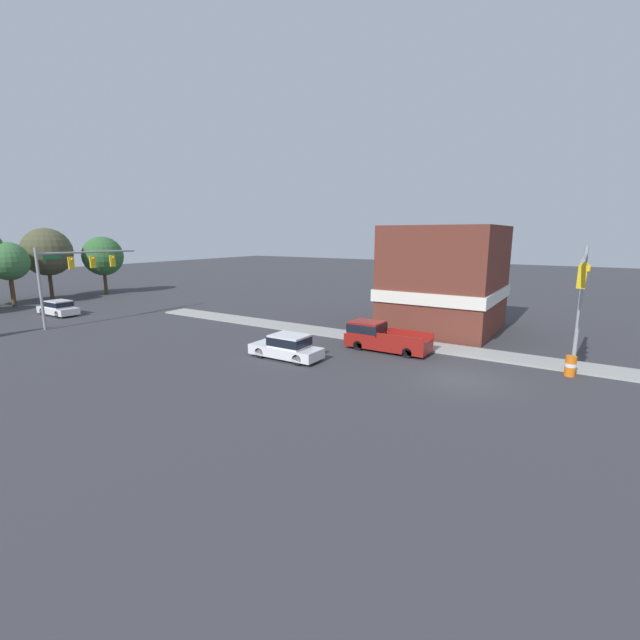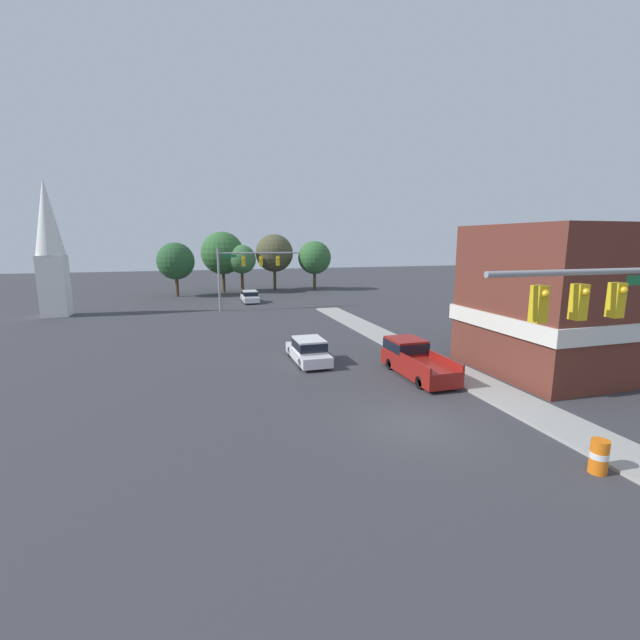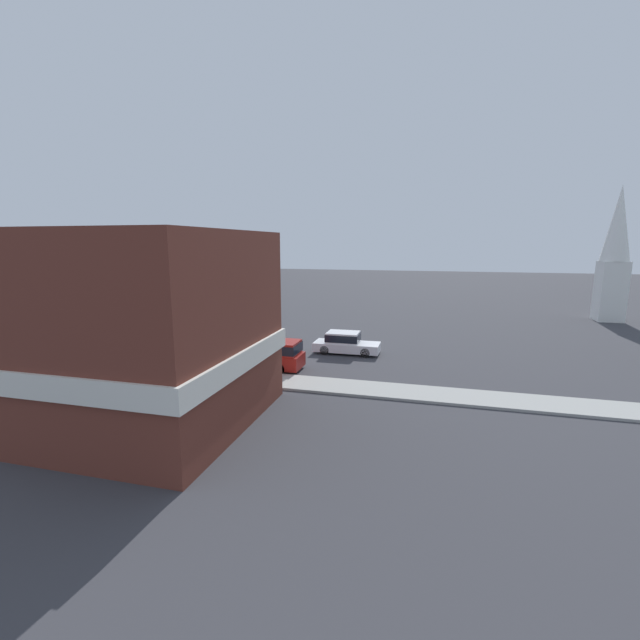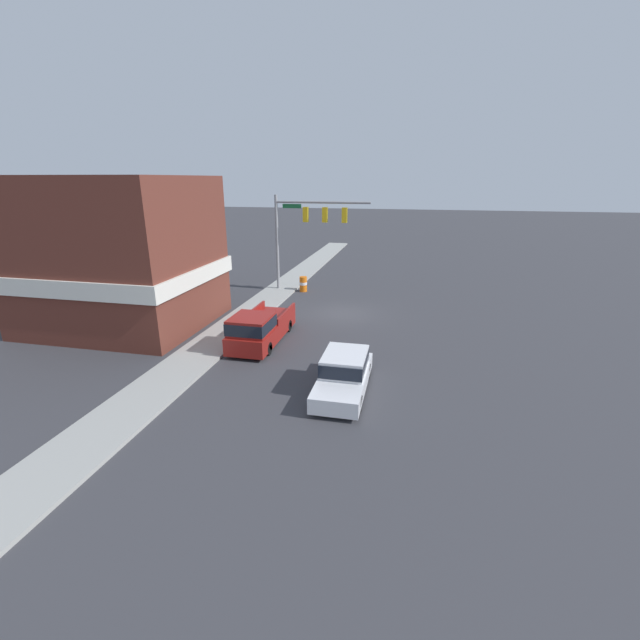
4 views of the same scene
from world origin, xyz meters
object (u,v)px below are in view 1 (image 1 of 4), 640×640
Objects in this scene: car_lead at (287,346)px; car_distant at (59,308)px; construction_barrel at (570,366)px; pickup_truck_parked at (380,337)px.

car_distant is at bearing 90.00° from car_lead.
construction_barrel is (5.66, -15.15, -0.23)m from car_lead.
pickup_truck_parked is at bearing -80.83° from car_distant.
construction_barrel is at bearing -82.43° from car_distant.
construction_barrel is (5.66, -42.59, -0.18)m from car_distant.
car_lead is at bearing 110.49° from construction_barrel.
car_distant is 31.86m from pickup_truck_parked.
construction_barrel is at bearing -69.51° from car_lead.
car_distant is (0.00, 27.44, -0.04)m from car_lead.
car_lead is 16.18m from construction_barrel.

